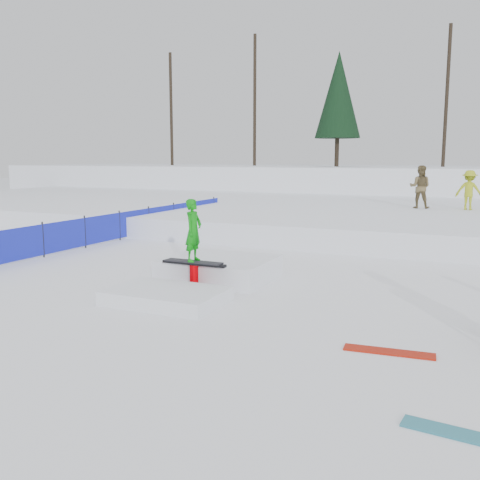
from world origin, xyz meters
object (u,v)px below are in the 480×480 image
at_px(walker_olive, 420,187).
at_px(jib_rail_feature, 206,273).
at_px(safety_fence, 120,225).
at_px(walker_ygreen, 469,190).

height_order(walker_olive, jib_rail_feature, walker_olive).
height_order(safety_fence, jib_rail_feature, jib_rail_feature).
xyz_separation_m(walker_ygreen, jib_rail_feature, (-5.38, -13.93, -1.35)).
bearing_deg(safety_fence, walker_olive, 42.84).
xyz_separation_m(walker_olive, jib_rail_feature, (-3.37, -13.84, -1.44)).
relative_size(safety_fence, jib_rail_feature, 3.64).
relative_size(walker_ygreen, jib_rail_feature, 0.39).
distance_m(safety_fence, walker_ygreen, 14.75).
relative_size(safety_fence, walker_ygreen, 9.40).
bearing_deg(walker_olive, safety_fence, 43.73).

